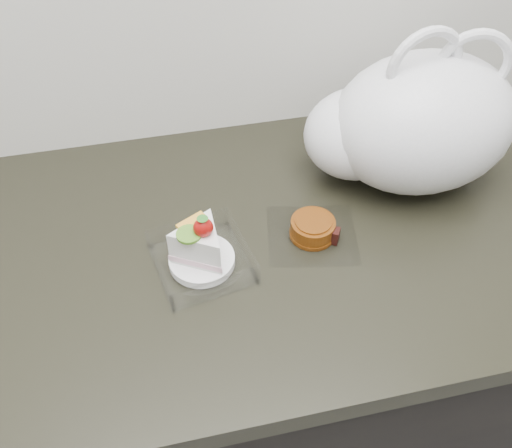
# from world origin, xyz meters

# --- Properties ---
(counter) EXTENTS (2.04, 0.64, 0.90)m
(counter) POSITION_xyz_m (0.00, 1.69, 0.45)
(counter) COLOR black
(counter) RESTS_ON ground
(cake_tray) EXTENTS (0.16, 0.16, 0.11)m
(cake_tray) POSITION_xyz_m (-0.04, 1.65, 0.93)
(cake_tray) COLOR white
(cake_tray) RESTS_ON counter
(mooncake_wrap) EXTENTS (0.17, 0.16, 0.04)m
(mooncake_wrap) POSITION_xyz_m (0.15, 1.67, 0.91)
(mooncake_wrap) COLOR white
(mooncake_wrap) RESTS_ON counter
(plastic_bag) EXTENTS (0.37, 0.27, 0.30)m
(plastic_bag) POSITION_xyz_m (0.35, 1.78, 1.02)
(plastic_bag) COLOR white
(plastic_bag) RESTS_ON counter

